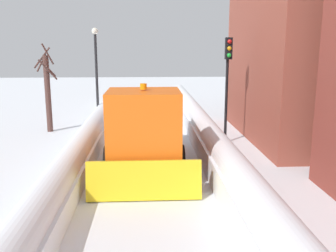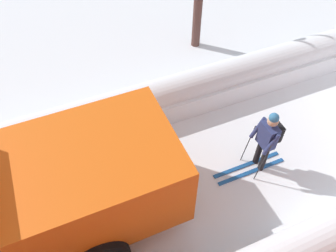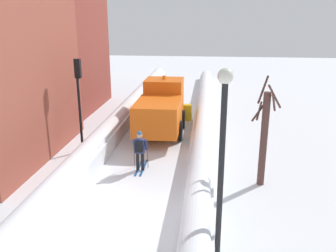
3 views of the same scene
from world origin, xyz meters
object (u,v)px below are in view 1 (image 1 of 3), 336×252
plow_truck (144,127)px  street_lamp (96,61)px  bare_tree_near (48,91)px  traffic_light_pole (228,71)px  skier (150,114)px

plow_truck → street_lamp: bearing=-74.3°
street_lamp → bare_tree_near: size_ratio=1.22×
plow_truck → traffic_light_pole: size_ratio=1.31×
traffic_light_pole → street_lamp: (6.53, -7.48, 0.15)m
skier → bare_tree_near: 5.22m
traffic_light_pole → street_lamp: size_ratio=0.86×
bare_tree_near → skier: bearing=171.2°
skier → traffic_light_pole: bearing=148.1°
plow_truck → street_lamp: (2.99, -10.67, 1.87)m
plow_truck → traffic_light_pole: traffic_light_pole is taller
street_lamp → plow_truck: bearing=105.7°
skier → street_lamp: 6.75m
skier → traffic_light_pole: 4.44m
skier → plow_truck: bearing=87.2°
traffic_light_pole → bare_tree_near: traffic_light_pole is taller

